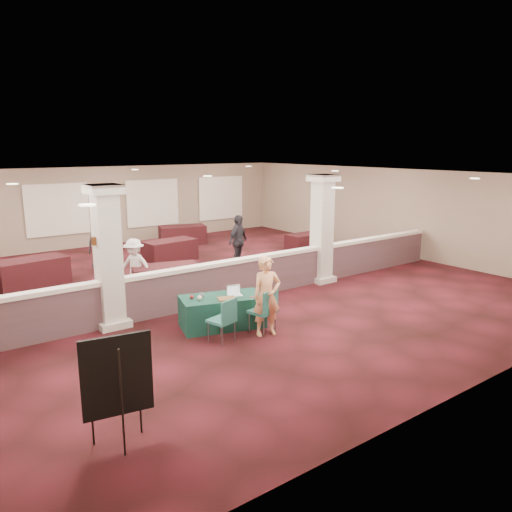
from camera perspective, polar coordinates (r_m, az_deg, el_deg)
ground at (r=14.64m, az=-5.29°, el=-3.47°), size 16.00×16.00×0.00m
wall_back at (r=21.47m, az=-16.62°, el=5.50°), size 16.00×0.04×3.20m
wall_front at (r=8.66m, az=23.32°, el=-4.67°), size 16.00×0.04×3.20m
wall_right at (r=19.60m, az=15.07°, el=4.98°), size 0.04×16.00×3.20m
ceiling at (r=14.10m, az=-5.55°, el=9.14°), size 16.00×16.00×0.02m
partition_wall at (r=13.27m, az=-1.96°, el=-2.55°), size 15.60×0.28×1.10m
column_left at (r=11.46m, az=-16.56°, el=0.03°), size 0.72×0.72×3.20m
column_right at (r=14.92m, az=7.55°, el=3.22°), size 0.72×0.72×3.20m
sconce_left at (r=11.30m, az=-18.00°, el=1.64°), size 0.12×0.12×0.18m
sconce_right at (r=11.48m, az=-15.36°, el=1.97°), size 0.12×0.12×0.18m
near_table at (r=11.34m, az=-3.89°, el=-6.34°), size 2.02×1.40×0.71m
conf_chair_main at (r=10.82m, az=1.13°, el=-5.94°), size 0.60×0.60×0.99m
conf_chair_side at (r=10.37m, az=-3.62°, el=-6.97°), size 0.58×0.58×0.94m
easel_board at (r=7.02m, az=-15.61°, el=-13.18°), size 0.93×0.52×1.60m
woman at (r=10.68m, az=1.24°, el=-4.61°), size 0.71×0.56×1.73m
far_table_front_center at (r=14.22m, az=-10.23°, el=-2.53°), size 2.02×1.38×0.75m
far_table_front_right at (r=19.61m, az=5.80°, el=1.60°), size 1.68×0.89×0.67m
far_table_back_left at (r=15.99m, az=-24.27°, el=-1.69°), size 2.09×1.27×0.80m
far_table_back_center at (r=18.00m, az=-9.81°, el=0.63°), size 1.92×1.11×0.74m
far_table_back_right at (r=21.09m, az=-8.40°, el=2.42°), size 2.06×1.43×0.76m
attendee_b at (r=14.15m, az=-13.71°, el=-1.13°), size 0.96×1.05×1.53m
attendee_c at (r=16.74m, az=-2.05°, el=1.70°), size 1.15×0.87×1.76m
attendee_d at (r=17.06m, az=-17.30°, el=1.32°), size 0.98×0.82×1.75m
laptop_base at (r=11.27m, az=-2.43°, el=-4.52°), size 0.37×0.30×0.02m
laptop_screen at (r=11.33m, az=-2.61°, el=-3.81°), size 0.31×0.10×0.21m
screen_glow at (r=11.33m, az=-2.60°, el=-3.89°), size 0.28×0.09×0.18m
knitting at (r=11.02m, az=-3.33°, el=-4.89°), size 0.45×0.39×0.03m
yarn_cream at (r=11.00m, az=-6.45°, el=-4.77°), size 0.11×0.11×0.11m
yarn_red at (r=11.11m, az=-7.36°, el=-4.65°), size 0.10×0.10×0.10m
yarn_grey at (r=11.22m, az=-6.23°, el=-4.43°), size 0.10×0.10×0.10m
scissors at (r=11.17m, az=-0.43°, el=-4.68°), size 0.12×0.06×0.01m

